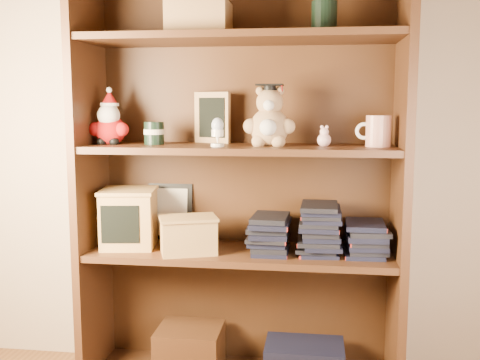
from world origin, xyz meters
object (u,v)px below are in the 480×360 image
object	(u,v)px
teacher_mug	(378,131)
treats_box	(129,218)
grad_teddy_bear	(269,122)
bookcase	(241,189)

from	to	relation	value
teacher_mug	treats_box	distance (m)	0.99
treats_box	grad_teddy_bear	bearing A→B (deg)	-0.63
bookcase	treats_box	bearing A→B (deg)	-173.21
treats_box	teacher_mug	bearing A→B (deg)	0.06
teacher_mug	treats_box	size ratio (longest dim) A/B	0.54
grad_teddy_bear	bookcase	bearing A→B (deg)	152.76
bookcase	teacher_mug	bearing A→B (deg)	-5.78
bookcase	teacher_mug	xyz separation A→B (m)	(0.50, -0.05, 0.23)
grad_teddy_bear	teacher_mug	xyz separation A→B (m)	(0.39, 0.01, -0.03)
grad_teddy_bear	treats_box	bearing A→B (deg)	179.37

